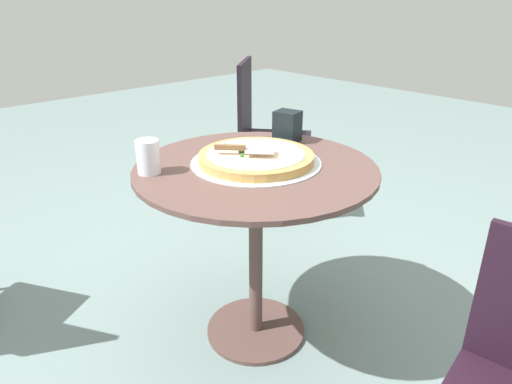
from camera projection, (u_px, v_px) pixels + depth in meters
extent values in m
plane|color=slate|center=(256.00, 331.00, 1.91)|extent=(10.00, 10.00, 0.00)
cylinder|color=brown|center=(256.00, 168.00, 1.62)|extent=(0.86, 0.86, 0.02)
cylinder|color=brown|center=(256.00, 255.00, 1.77)|extent=(0.05, 0.05, 0.70)
cylinder|color=brown|center=(256.00, 329.00, 1.91)|extent=(0.40, 0.40, 0.02)
cylinder|color=silver|center=(256.00, 162.00, 1.65)|extent=(0.47, 0.47, 0.00)
cylinder|color=tan|center=(256.00, 158.00, 1.64)|extent=(0.41, 0.41, 0.03)
cylinder|color=beige|center=(256.00, 153.00, 1.64)|extent=(0.35, 0.35, 0.00)
sphere|color=#286422|center=(242.00, 156.00, 1.59)|extent=(0.01, 0.01, 0.01)
sphere|color=#2E672E|center=(250.00, 149.00, 1.66)|extent=(0.02, 0.02, 0.02)
sphere|color=#297626|center=(269.00, 150.00, 1.65)|extent=(0.01, 0.01, 0.01)
sphere|color=#2C6731|center=(225.00, 146.00, 1.69)|extent=(0.02, 0.02, 0.02)
sphere|color=#276A25|center=(241.00, 151.00, 1.64)|extent=(0.02, 0.02, 0.02)
cube|color=silver|center=(260.00, 150.00, 1.60)|extent=(0.13, 0.13, 0.00)
cube|color=brown|center=(230.00, 147.00, 1.61)|extent=(0.09, 0.09, 0.02)
cylinder|color=silver|center=(148.00, 157.00, 1.53)|extent=(0.08, 0.08, 0.11)
cube|color=black|center=(287.00, 126.00, 1.86)|extent=(0.11, 0.10, 0.12)
cube|color=black|center=(277.00, 141.00, 2.82)|extent=(0.58, 0.58, 0.03)
cube|color=black|center=(245.00, 100.00, 2.74)|extent=(0.28, 0.33, 0.46)
cylinder|color=black|center=(305.00, 168.00, 3.05)|extent=(0.02, 0.02, 0.44)
cylinder|color=black|center=(303.00, 189.00, 2.73)|extent=(0.02, 0.02, 0.44)
cylinder|color=black|center=(252.00, 166.00, 3.09)|extent=(0.02, 0.02, 0.44)
cylinder|color=black|center=(244.00, 186.00, 2.77)|extent=(0.02, 0.02, 0.44)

